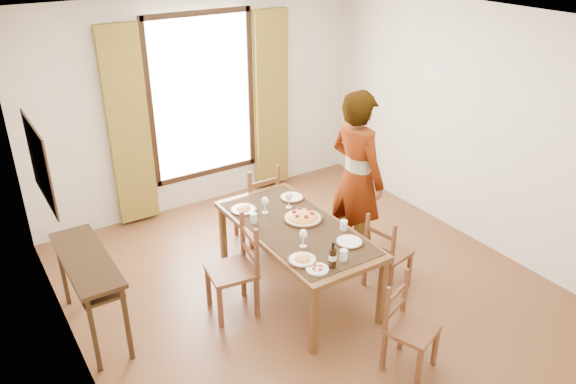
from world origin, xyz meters
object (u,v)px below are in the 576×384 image
dining_table (296,232)px  pasta_platter (303,215)px  man (357,179)px  console_table (87,268)px

dining_table → pasta_platter: (0.13, 0.08, 0.12)m
dining_table → pasta_platter: pasta_platter is taller
man → dining_table: bearing=95.6°
console_table → man: 2.83m
console_table → man: man is taller
man → pasta_platter: 0.79m
console_table → dining_table: bearing=-14.3°
pasta_platter → man: bearing=8.0°
man → pasta_platter: bearing=91.7°
dining_table → console_table: bearing=165.7°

